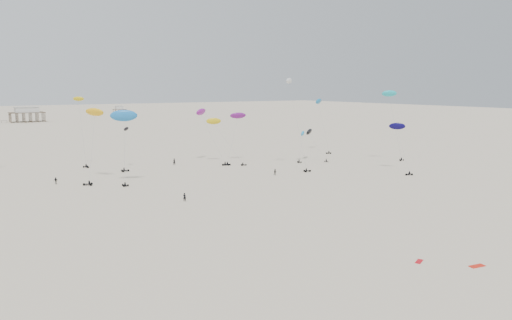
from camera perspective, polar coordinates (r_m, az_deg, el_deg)
ground_plane at (r=212.91m, az=-16.38°, el=1.87°), size 900.00×900.00×0.00m
pavilion_main at (r=357.28m, az=-24.71°, el=4.65°), size 21.00×13.00×9.80m
pavilion_small at (r=401.78m, az=-15.34°, el=5.35°), size 9.00×7.00×8.00m
rig_0 at (r=153.63m, az=5.24°, el=2.22°), size 5.22×4.66×9.60m
rig_2 at (r=150.92m, az=-19.21°, el=2.93°), size 3.33×6.22×20.29m
rig_3 at (r=152.81m, az=-2.23°, el=4.36°), size 10.26×8.11×16.02m
rig_4 at (r=153.74m, az=-5.86°, el=4.57°), size 5.73×16.31×18.49m
rig_5 at (r=140.27m, az=4.56°, el=5.29°), size 4.46×13.03×25.90m
rig_6 at (r=120.39m, az=-14.87°, el=4.22°), size 6.52×5.46×17.78m
rig_7 at (r=141.60m, az=16.12°, el=2.54°), size 7.16×11.16×14.19m
rig_8 at (r=126.73m, az=-18.09°, el=3.75°), size 7.47×9.46×18.17m
rig_9 at (r=142.19m, az=-14.70°, el=0.69°), size 5.22×8.26×12.05m
rig_10 at (r=158.71m, az=15.25°, el=5.91°), size 8.28×4.62×22.06m
rig_11 at (r=151.16m, az=-4.34°, el=3.70°), size 7.36×13.12×16.06m
rig_12 at (r=157.14m, az=6.35°, el=2.79°), size 5.40×9.99×10.79m
rig_13 at (r=179.00m, az=7.36°, el=5.66°), size 5.87×11.44×19.38m
spectator_0 at (r=102.27m, az=-8.16°, el=-4.69°), size 0.91×0.87×2.06m
spectator_1 at (r=130.64m, az=2.21°, el=-1.74°), size 1.07×0.86×1.92m
spectator_2 at (r=127.91m, az=-21.89°, el=-2.57°), size 1.23×0.79×1.94m
spectator_3 at (r=149.44m, az=-9.33°, el=-0.56°), size 0.83×0.57×2.27m
grounded_kite_a at (r=71.90m, az=23.94°, el=-11.04°), size 2.31×1.21×0.08m
grounded_kite_b at (r=70.95m, az=18.14°, el=-10.99°), size 1.92×1.42×0.07m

